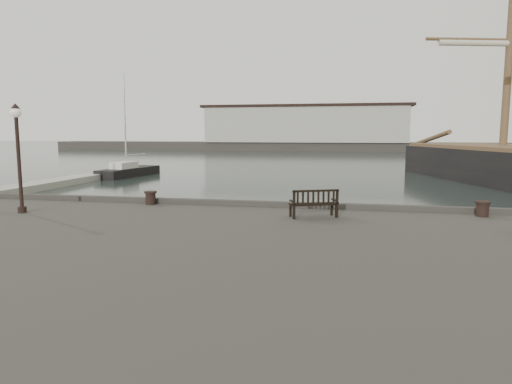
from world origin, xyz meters
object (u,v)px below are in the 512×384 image
at_px(bench, 314,209).
at_px(bollard_left, 151,198).
at_px(yacht_d, 129,174).
at_px(bollard_right, 482,209).
at_px(lamp_post, 18,143).

height_order(bench, bollard_left, bench).
relative_size(bollard_left, yacht_d, 0.05).
height_order(bollard_left, bollard_right, bollard_right).
xyz_separation_m(bollard_right, lamp_post, (-14.18, -2.19, 1.97)).
distance_m(bollard_left, yacht_d, 28.61).
relative_size(bollard_left, lamp_post, 0.14).
relative_size(bench, bollard_left, 3.24).
bearing_deg(bollard_right, lamp_post, -171.20).
bearing_deg(bollard_right, yacht_d, 134.09).
bearing_deg(yacht_d, bench, -46.99).
xyz_separation_m(bollard_left, lamp_post, (-3.29, -2.42, 1.97)).
height_order(bench, lamp_post, lamp_post).
xyz_separation_m(bench, bollard_left, (-5.87, 1.37, -0.03)).
relative_size(bench, bollard_right, 3.20).
height_order(lamp_post, yacht_d, yacht_d).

